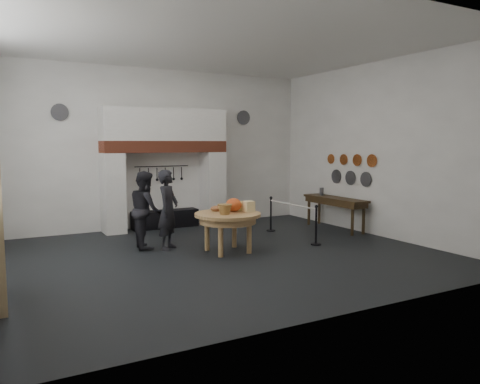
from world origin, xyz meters
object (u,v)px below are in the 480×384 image
work_table (228,215)px  visitor_far (146,209)px  iron_range (165,219)px  side_table (335,198)px  visitor_near (168,210)px  barrier_post_far (271,215)px  barrier_post_near (316,226)px

work_table → visitor_far: visitor_far is taller
iron_range → side_table: size_ratio=0.86×
iron_range → work_table: bearing=-86.7°
work_table → visitor_near: 1.39m
visitor_near → side_table: visitor_near is taller
visitor_far → barrier_post_far: (3.63, 0.34, -0.44)m
side_table → visitor_near: bearing=-178.6°
visitor_near → visitor_far: 0.57m
iron_range → visitor_far: size_ratio=1.07×
side_table → barrier_post_near: size_ratio=2.44×
side_table → barrier_post_near: bearing=-141.4°
work_table → barrier_post_far: (2.17, 1.64, -0.39)m
work_table → barrier_post_far: 2.75m
work_table → visitor_far: size_ratio=0.82×
iron_range → barrier_post_far: barrier_post_far is taller
visitor_near → side_table: size_ratio=0.82×
iron_range → work_table: 3.59m
visitor_near → iron_range: bearing=24.4°
iron_range → visitor_far: bearing=-119.3°
visitor_far → work_table: bearing=-125.9°
visitor_far → barrier_post_far: size_ratio=1.98×
visitor_far → barrier_post_near: size_ratio=1.98×
iron_range → visitor_far: (-1.25, -2.23, 0.64)m
side_table → iron_range: bearing=148.5°
work_table → barrier_post_near: bearing=-9.3°
barrier_post_far → visitor_far: bearing=-174.6°
work_table → barrier_post_near: size_ratio=1.63×
work_table → visitor_far: (-1.46, 1.30, 0.05)m
visitor_near → barrier_post_near: 3.50m
visitor_far → barrier_post_near: visitor_far is taller
iron_range → visitor_near: visitor_near is taller
work_table → side_table: 4.02m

